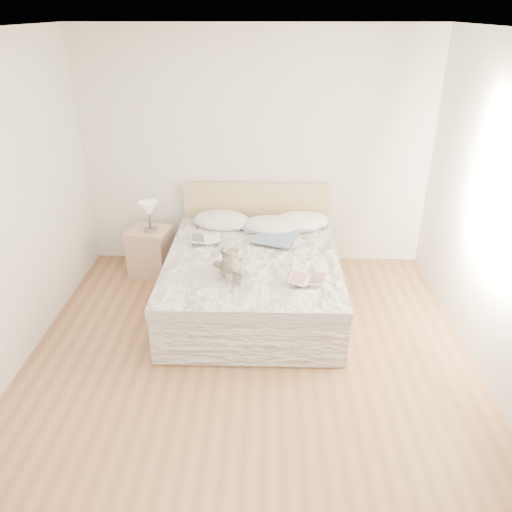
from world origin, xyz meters
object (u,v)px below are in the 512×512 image
table_lamp (149,210)px  childrens_book (308,279)px  photo_book (206,239)px  bed (253,277)px  teddy_bear (231,273)px  nightstand (151,252)px

table_lamp → childrens_book: (1.70, -1.22, -0.18)m
photo_book → childrens_book: bearing=-47.2°
table_lamp → childrens_book: bearing=-35.6°
bed → childrens_book: (0.52, -0.62, 0.32)m
teddy_bear → childrens_book: bearing=-18.1°
childrens_book → teddy_bear: bearing=-171.8°
nightstand → photo_book: bearing=-29.9°
teddy_bear → nightstand: bearing=118.7°
bed → photo_book: (-0.51, 0.22, 0.32)m
bed → photo_book: bearing=156.9°
bed → teddy_bear: bearing=-108.3°
nightstand → table_lamp: size_ratio=1.62×
table_lamp → teddy_bear: (1.00, -1.15, -0.16)m
photo_book → childrens_book: photo_book is taller
photo_book → teddy_bear: size_ratio=0.90×
childrens_book → teddy_bear: 0.71m
nightstand → teddy_bear: bearing=-48.8°
bed → table_lamp: 1.42m
nightstand → teddy_bear: 1.61m
nightstand → childrens_book: 2.16m
nightstand → table_lamp: (0.03, -0.02, 0.53)m
table_lamp → bed: bearing=-26.8°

